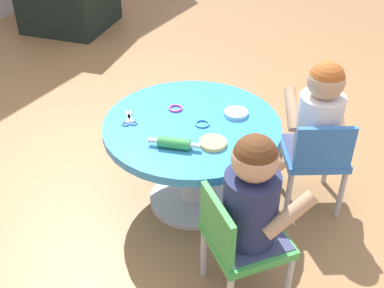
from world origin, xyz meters
The scene contains 12 objects.
ground_plane centered at (0.00, 0.00, 0.00)m, with size 10.00×10.00×0.00m, color #9E7247.
craft_table centered at (0.00, 0.00, 0.36)m, with size 0.84×0.84×0.49m.
child_chair_left centered at (-0.40, -0.45, 0.31)m, with size 0.42×0.42×0.54m.
seated_child_left centered at (-0.37, -0.47, 0.53)m, with size 0.44×0.43×0.51m.
child_chair_right centered at (0.29, -0.53, 0.31)m, with size 0.41×0.41×0.54m.
seated_child_right centered at (0.32, -0.51, 0.53)m, with size 0.44×0.41×0.51m.
rolling_pin centered at (-0.21, -0.03, 0.51)m, with size 0.09×0.23×0.05m.
craft_scissors centered at (-0.13, 0.26, 0.49)m, with size 0.14×0.13×0.01m.
playdough_blob_0 centered at (-0.11, -0.17, 0.50)m, with size 0.12×0.12×0.02m, color #F2CC72.
playdough_blob_1 centered at (0.17, -0.15, 0.50)m, with size 0.12×0.12×0.02m, color #8CCCF2.
cookie_cutter_0 centered at (0.07, 0.13, 0.49)m, with size 0.07×0.07×0.01m, color #D83FA5.
cookie_cutter_1 centered at (0.01, -0.05, 0.49)m, with size 0.07×0.07×0.01m, color #3F99D8.
Camera 1 is at (-1.63, -0.94, 1.70)m, focal length 44.76 mm.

